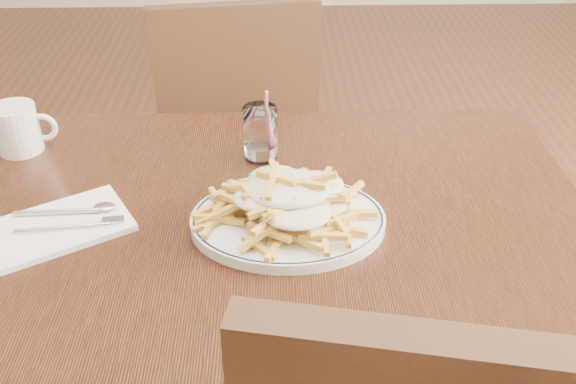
{
  "coord_description": "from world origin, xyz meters",
  "views": [
    {
      "loc": [
        0.04,
        -0.9,
        1.4
      ],
      "look_at": [
        0.07,
        -0.03,
        0.82
      ],
      "focal_mm": 40.0,
      "sensor_mm": 36.0,
      "label": 1
    }
  ],
  "objects_px": {
    "loaded_fries": "(288,195)",
    "water_glass": "(261,136)",
    "chair_far": "(237,129)",
    "table": "(251,252)",
    "coffee_mug": "(18,129)",
    "fries_plate": "(288,221)"
  },
  "relations": [
    {
      "from": "chair_far",
      "to": "water_glass",
      "type": "relative_size",
      "value": 6.28
    },
    {
      "from": "table",
      "to": "water_glass",
      "type": "bearing_deg",
      "value": 85.0
    },
    {
      "from": "table",
      "to": "loaded_fries",
      "type": "xyz_separation_m",
      "value": [
        0.07,
        -0.03,
        0.14
      ]
    },
    {
      "from": "chair_far",
      "to": "water_glass",
      "type": "bearing_deg",
      "value": -81.59
    },
    {
      "from": "water_glass",
      "to": "coffee_mug",
      "type": "distance_m",
      "value": 0.48
    },
    {
      "from": "water_glass",
      "to": "coffee_mug",
      "type": "xyz_separation_m",
      "value": [
        -0.48,
        0.04,
        0.0
      ]
    },
    {
      "from": "table",
      "to": "loaded_fries",
      "type": "height_order",
      "value": "loaded_fries"
    },
    {
      "from": "chair_far",
      "to": "loaded_fries",
      "type": "distance_m",
      "value": 0.84
    },
    {
      "from": "table",
      "to": "fries_plate",
      "type": "distance_m",
      "value": 0.11
    },
    {
      "from": "water_glass",
      "to": "coffee_mug",
      "type": "height_order",
      "value": "water_glass"
    },
    {
      "from": "water_glass",
      "to": "fries_plate",
      "type": "bearing_deg",
      "value": -78.37
    },
    {
      "from": "fries_plate",
      "to": "coffee_mug",
      "type": "bearing_deg",
      "value": 152.86
    },
    {
      "from": "chair_far",
      "to": "coffee_mug",
      "type": "bearing_deg",
      "value": -128.55
    },
    {
      "from": "chair_far",
      "to": "fries_plate",
      "type": "bearing_deg",
      "value": -80.62
    },
    {
      "from": "fries_plate",
      "to": "coffee_mug",
      "type": "xyz_separation_m",
      "value": [
        -0.53,
        0.27,
        0.04
      ]
    },
    {
      "from": "loaded_fries",
      "to": "table",
      "type": "bearing_deg",
      "value": 156.6
    },
    {
      "from": "chair_far",
      "to": "table",
      "type": "bearing_deg",
      "value": -85.19
    },
    {
      "from": "table",
      "to": "water_glass",
      "type": "distance_m",
      "value": 0.24
    },
    {
      "from": "loaded_fries",
      "to": "water_glass",
      "type": "height_order",
      "value": "water_glass"
    },
    {
      "from": "table",
      "to": "loaded_fries",
      "type": "distance_m",
      "value": 0.16
    },
    {
      "from": "chair_far",
      "to": "water_glass",
      "type": "distance_m",
      "value": 0.62
    },
    {
      "from": "coffee_mug",
      "to": "fries_plate",
      "type": "bearing_deg",
      "value": -27.14
    }
  ]
}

